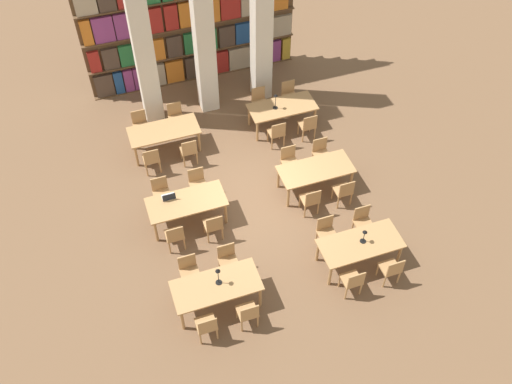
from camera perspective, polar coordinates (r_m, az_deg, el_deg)
name	(u,v)px	position (r m, az deg, el deg)	size (l,w,h in m)	color
ground_plane	(253,202)	(14.59, -0.33, -1.01)	(40.00, 40.00, 0.00)	brown
bookshelf_bank	(189,0)	(17.08, -6.75, 18.56)	(6.41, 0.35, 5.50)	brown
pillar_left	(139,28)	(15.41, -11.58, 15.79)	(0.52, 0.52, 6.00)	silver
pillar_center	(202,16)	(15.64, -5.42, 17.09)	(0.52, 0.52, 6.00)	silver
pillar_right	(262,5)	(16.05, 0.57, 18.17)	(0.52, 0.52, 6.00)	silver
reading_table_0	(216,287)	(12.34, -3.98, -9.48)	(1.90, 0.86, 0.73)	tan
chair_0	(207,326)	(12.09, -4.95, -13.18)	(0.42, 0.40, 0.88)	tan
chair_1	(189,271)	(12.83, -6.71, -7.82)	(0.42, 0.40, 0.88)	tan
chair_2	(248,313)	(12.19, -0.79, -12.01)	(0.42, 0.40, 0.88)	tan
chair_3	(228,260)	(12.93, -2.83, -6.77)	(0.42, 0.40, 0.88)	tan
desk_lamp_0	(218,274)	(12.02, -3.82, -8.16)	(0.14, 0.14, 0.50)	black
reading_table_1	(360,245)	(13.15, 10.37, -5.24)	(1.90, 0.86, 0.73)	tan
chair_4	(353,281)	(12.78, 9.65, -8.75)	(0.42, 0.40, 0.88)	tan
chair_5	(326,232)	(13.48, 7.04, -3.96)	(0.42, 0.40, 0.88)	tan
chair_6	(391,269)	(13.12, 13.39, -7.49)	(0.42, 0.40, 0.88)	tan
chair_7	(363,221)	(13.81, 10.63, -2.90)	(0.42, 0.40, 0.88)	tan
desk_lamp_1	(365,234)	(12.91, 10.80, -4.16)	(0.14, 0.14, 0.40)	black
reading_table_2	(187,204)	(13.80, -6.96, -1.15)	(1.90, 0.86, 0.73)	tan
chair_8	(175,236)	(13.45, -8.11, -4.33)	(0.42, 0.40, 0.88)	tan
chair_9	(161,192)	(14.37, -9.46, -0.01)	(0.42, 0.40, 0.88)	tan
chair_10	(214,225)	(13.54, -4.27, -3.32)	(0.42, 0.40, 0.88)	tan
chair_11	(198,183)	(14.45, -5.86, 0.90)	(0.42, 0.40, 0.88)	tan
laptop	(169,197)	(13.84, -8.72, -0.49)	(0.32, 0.22, 0.21)	silver
reading_table_3	(316,171)	(14.51, 5.98, 2.11)	(1.90, 0.86, 0.73)	tan
chair_12	(311,200)	(14.07, 5.48, -0.78)	(0.42, 0.40, 0.88)	tan
chair_13	(289,161)	(14.95, 3.36, 3.15)	(0.42, 0.40, 0.88)	tan
chair_14	(344,191)	(14.37, 8.78, 0.12)	(0.42, 0.40, 0.88)	tan
chair_15	(321,153)	(15.23, 6.51, 3.92)	(0.42, 0.40, 0.88)	tan
reading_table_4	(164,132)	(15.66, -9.19, 5.92)	(1.90, 0.86, 0.73)	tan
chair_16	(151,159)	(15.22, -10.41, 3.27)	(0.42, 0.40, 0.88)	tan
chair_17	(141,124)	(16.28, -11.47, 6.63)	(0.42, 0.40, 0.88)	tan
chair_18	(189,150)	(15.31, -6.73, 4.18)	(0.42, 0.40, 0.88)	tan
chair_19	(176,117)	(16.36, -8.01, 7.47)	(0.42, 0.40, 0.88)	tan
reading_table_5	(282,109)	(16.22, 2.64, 8.34)	(1.90, 0.86, 0.73)	tan
chair_20	(277,133)	(15.72, 2.10, 5.95)	(0.42, 0.40, 0.88)	tan
chair_21	(260,101)	(16.73, 0.36, 9.08)	(0.42, 0.40, 0.88)	tan
chair_22	(308,125)	(16.00, 5.22, 6.66)	(0.42, 0.40, 0.88)	tan
chair_23	(289,94)	(16.99, 3.34, 9.72)	(0.42, 0.40, 0.88)	tan
desk_lamp_2	(276,99)	(15.89, 1.98, 9.32)	(0.14, 0.14, 0.49)	black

